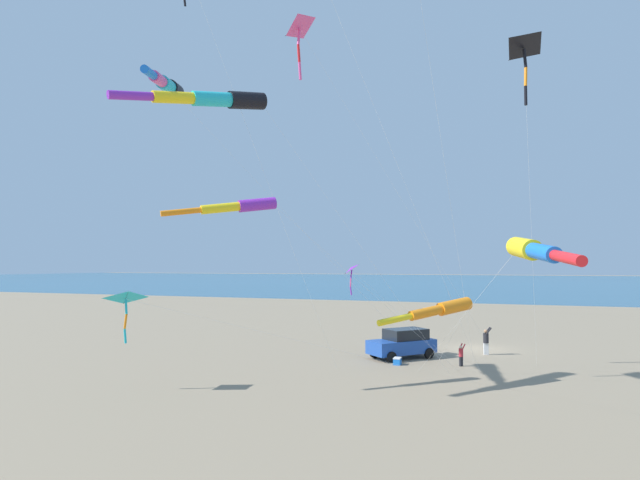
{
  "coord_description": "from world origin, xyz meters",
  "views": [
    {
      "loc": [
        38.41,
        2.04,
        5.94
      ],
      "look_at": [
        14.57,
        -6.6,
        7.19
      ],
      "focal_mm": 28.77,
      "sensor_mm": 36.0,
      "label": 1
    }
  ],
  "objects_px": {
    "kite_delta_blue_topmost": "(126,298)",
    "kite_windsock_small_distant": "(215,99)",
    "parked_car": "(403,343)",
    "kite_delta_magenta_far_left": "(299,28)",
    "cooler_box": "(397,361)",
    "person_child_green_jacket": "(461,354)",
    "kite_windsock_teal_far_right": "(238,207)",
    "person_adult_flyer": "(486,340)",
    "kite_delta_yellow_midlevel": "(523,48)",
    "kite_windsock_orange_high_right": "(167,85)",
    "kite_delta_rainbow_low_near": "(351,269)",
    "kite_windsock_striped_overhead": "(439,310)",
    "kite_windsock_long_streamer_right": "(534,250)"
  },
  "relations": [
    {
      "from": "kite_windsock_teal_far_right",
      "to": "parked_car",
      "type": "bearing_deg",
      "value": 151.4
    },
    {
      "from": "person_adult_flyer",
      "to": "kite_delta_blue_topmost",
      "type": "xyz_separation_m",
      "value": [
        16.07,
        -15.8,
        3.37
      ]
    },
    {
      "from": "cooler_box",
      "to": "kite_delta_blue_topmost",
      "type": "xyz_separation_m",
      "value": [
        10.7,
        -10.91,
        4.16
      ]
    },
    {
      "from": "cooler_box",
      "to": "kite_delta_yellow_midlevel",
      "type": "height_order",
      "value": "kite_delta_yellow_midlevel"
    },
    {
      "from": "person_adult_flyer",
      "to": "kite_delta_yellow_midlevel",
      "type": "relative_size",
      "value": 0.11
    },
    {
      "from": "parked_car",
      "to": "kite_delta_blue_topmost",
      "type": "height_order",
      "value": "kite_delta_blue_topmost"
    },
    {
      "from": "person_adult_flyer",
      "to": "person_child_green_jacket",
      "type": "xyz_separation_m",
      "value": [
        4.55,
        -1.26,
        -0.28
      ]
    },
    {
      "from": "kite_delta_rainbow_low_near",
      "to": "person_adult_flyer",
      "type": "bearing_deg",
      "value": 114.71
    },
    {
      "from": "parked_car",
      "to": "kite_windsock_small_distant",
      "type": "bearing_deg",
      "value": -29.98
    },
    {
      "from": "kite_windsock_striped_overhead",
      "to": "kite_windsock_orange_high_right",
      "type": "bearing_deg",
      "value": -75.19
    },
    {
      "from": "parked_car",
      "to": "kite_delta_magenta_far_left",
      "type": "bearing_deg",
      "value": -35.75
    },
    {
      "from": "person_adult_flyer",
      "to": "kite_windsock_striped_overhead",
      "type": "height_order",
      "value": "kite_windsock_striped_overhead"
    },
    {
      "from": "person_child_green_jacket",
      "to": "kite_windsock_long_streamer_right",
      "type": "bearing_deg",
      "value": 13.55
    },
    {
      "from": "kite_windsock_long_streamer_right",
      "to": "kite_delta_yellow_midlevel",
      "type": "relative_size",
      "value": 0.88
    },
    {
      "from": "parked_car",
      "to": "person_child_green_jacket",
      "type": "distance_m",
      "value": 4.02
    },
    {
      "from": "person_child_green_jacket",
      "to": "kite_windsock_small_distant",
      "type": "xyz_separation_m",
      "value": [
        10.31,
        -10.53,
        13.24
      ]
    },
    {
      "from": "person_child_green_jacket",
      "to": "kite_delta_yellow_midlevel",
      "type": "height_order",
      "value": "kite_delta_yellow_midlevel"
    },
    {
      "from": "kite_windsock_small_distant",
      "to": "kite_windsock_teal_far_right",
      "type": "relative_size",
      "value": 1.21
    },
    {
      "from": "kite_windsock_teal_far_right",
      "to": "person_adult_flyer",
      "type": "bearing_deg",
      "value": 142.0
    },
    {
      "from": "parked_car",
      "to": "kite_delta_rainbow_low_near",
      "type": "xyz_separation_m",
      "value": [
        0.69,
        -3.21,
        4.71
      ]
    },
    {
      "from": "kite_windsock_striped_overhead",
      "to": "kite_delta_magenta_far_left",
      "type": "distance_m",
      "value": 17.62
    },
    {
      "from": "kite_windsock_orange_high_right",
      "to": "kite_delta_rainbow_low_near",
      "type": "relative_size",
      "value": 2.6
    },
    {
      "from": "kite_windsock_striped_overhead",
      "to": "person_adult_flyer",
      "type": "bearing_deg",
      "value": 170.18
    },
    {
      "from": "cooler_box",
      "to": "kite_windsock_teal_far_right",
      "type": "relative_size",
      "value": 0.05
    },
    {
      "from": "kite_delta_blue_topmost",
      "to": "kite_delta_magenta_far_left",
      "type": "relative_size",
      "value": 0.6
    },
    {
      "from": "cooler_box",
      "to": "kite_windsock_long_streamer_right",
      "type": "height_order",
      "value": "kite_windsock_long_streamer_right"
    },
    {
      "from": "kite_delta_rainbow_low_near",
      "to": "kite_windsock_striped_overhead",
      "type": "height_order",
      "value": "kite_delta_rainbow_low_near"
    },
    {
      "from": "parked_car",
      "to": "kite_windsock_teal_far_right",
      "type": "relative_size",
      "value": 0.36
    },
    {
      "from": "person_child_green_jacket",
      "to": "kite_windsock_striped_overhead",
      "type": "distance_m",
      "value": 6.59
    },
    {
      "from": "kite_delta_blue_topmost",
      "to": "kite_delta_rainbow_low_near",
      "type": "xyz_separation_m",
      "value": [
        -12.3,
        7.59,
        1.3
      ]
    },
    {
      "from": "kite_windsock_long_streamer_right",
      "to": "kite_delta_rainbow_low_near",
      "type": "xyz_separation_m",
      "value": [
        -14.86,
        -10.34,
        -0.74
      ]
    },
    {
      "from": "kite_windsock_teal_far_right",
      "to": "kite_windsock_striped_overhead",
      "type": "bearing_deg",
      "value": 111.76
    },
    {
      "from": "kite_delta_rainbow_low_near",
      "to": "kite_windsock_teal_far_right",
      "type": "height_order",
      "value": "kite_windsock_teal_far_right"
    },
    {
      "from": "person_child_green_jacket",
      "to": "kite_delta_rainbow_low_near",
      "type": "height_order",
      "value": "kite_delta_rainbow_low_near"
    },
    {
      "from": "parked_car",
      "to": "kite_delta_magenta_far_left",
      "type": "height_order",
      "value": "kite_delta_magenta_far_left"
    },
    {
      "from": "cooler_box",
      "to": "kite_windsock_orange_high_right",
      "type": "xyz_separation_m",
      "value": [
        8.55,
        -10.39,
        15.18
      ]
    },
    {
      "from": "kite_windsock_striped_overhead",
      "to": "kite_delta_magenta_far_left",
      "type": "xyz_separation_m",
      "value": [
        -0.86,
        -7.82,
        15.76
      ]
    },
    {
      "from": "kite_windsock_small_distant",
      "to": "kite_delta_blue_topmost",
      "type": "distance_m",
      "value": 10.47
    },
    {
      "from": "kite_delta_blue_topmost",
      "to": "kite_windsock_orange_high_right",
      "type": "bearing_deg",
      "value": 166.3
    },
    {
      "from": "kite_windsock_orange_high_right",
      "to": "kite_windsock_long_streamer_right",
      "type": "relative_size",
      "value": 1.11
    },
    {
      "from": "kite_windsock_teal_far_right",
      "to": "cooler_box",
      "type": "bearing_deg",
      "value": 144.95
    },
    {
      "from": "parked_car",
      "to": "kite_delta_yellow_midlevel",
      "type": "relative_size",
      "value": 0.26
    },
    {
      "from": "kite_windsock_small_distant",
      "to": "kite_windsock_long_streamer_right",
      "type": "xyz_separation_m",
      "value": [
        3.78,
        13.92,
        -7.55
      ]
    },
    {
      "from": "kite_delta_yellow_midlevel",
      "to": "kite_windsock_teal_far_right",
      "type": "xyz_separation_m",
      "value": [
        4.69,
        -13.24,
        -7.87
      ]
    },
    {
      "from": "person_adult_flyer",
      "to": "kite_windsock_striped_overhead",
      "type": "bearing_deg",
      "value": -9.82
    },
    {
      "from": "kite_windsock_orange_high_right",
      "to": "kite_windsock_striped_overhead",
      "type": "relative_size",
      "value": 2.09
    },
    {
      "from": "cooler_box",
      "to": "person_adult_flyer",
      "type": "bearing_deg",
      "value": 137.7
    },
    {
      "from": "kite_delta_blue_topmost",
      "to": "kite_windsock_small_distant",
      "type": "bearing_deg",
      "value": 106.85
    },
    {
      "from": "cooler_box",
      "to": "kite_windsock_striped_overhead",
      "type": "relative_size",
      "value": 0.08
    },
    {
      "from": "kite_delta_blue_topmost",
      "to": "kite_windsock_teal_far_right",
      "type": "height_order",
      "value": "kite_windsock_teal_far_right"
    }
  ]
}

